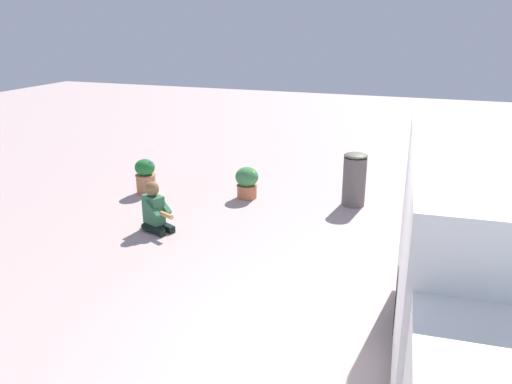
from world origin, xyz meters
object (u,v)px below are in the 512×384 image
(planter_flowering_far, at_px, (247,182))
(trash_bin, at_px, (354,179))
(planter_flowering_near, at_px, (145,176))
(person_customer, at_px, (155,211))

(planter_flowering_far, xyz_separation_m, trash_bin, (0.31, -2.08, 0.19))
(planter_flowering_near, xyz_separation_m, trash_bin, (0.74, -4.15, 0.15))
(planter_flowering_near, bearing_deg, person_customer, -144.31)
(person_customer, relative_size, trash_bin, 0.83)
(planter_flowering_far, bearing_deg, person_customer, 156.81)
(person_customer, xyz_separation_m, planter_flowering_near, (1.65, 1.18, 0.02))
(planter_flowering_far, bearing_deg, planter_flowering_near, 101.61)
(person_customer, xyz_separation_m, trash_bin, (2.38, -2.97, 0.18))
(planter_flowering_near, xyz_separation_m, planter_flowering_far, (0.43, -2.07, -0.04))
(planter_flowering_near, relative_size, planter_flowering_far, 1.13)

